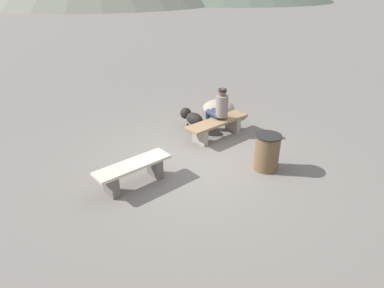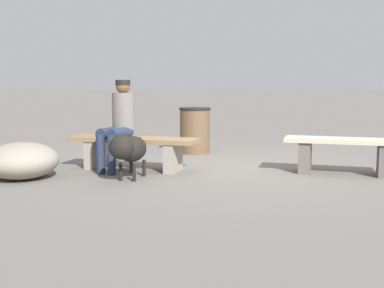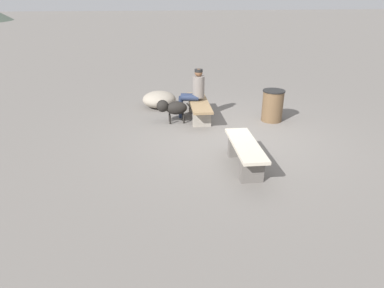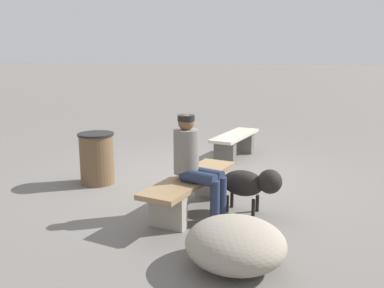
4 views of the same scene
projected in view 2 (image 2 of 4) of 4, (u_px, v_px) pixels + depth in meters
The scene contains 7 objects.
ground at pixel (230, 169), 6.70m from camera, with size 210.00×210.00×0.06m, color slate.
bench_left at pixel (344, 151), 6.15m from camera, with size 1.55×0.65×0.47m.
bench_right at pixel (133, 147), 6.48m from camera, with size 1.84×0.71×0.44m.
seated_person at pixel (119, 120), 6.37m from camera, with size 0.41×0.66×1.23m.
dog at pixel (129, 149), 5.75m from camera, with size 0.37×0.84×0.58m.
trash_bin at pixel (195, 130), 8.06m from camera, with size 0.54×0.54×0.77m.
boulder at pixel (22, 161), 5.86m from camera, with size 0.90×0.92×0.45m, color gray.
Camera 2 is at (-0.47, 6.61, 1.15)m, focal length 44.55 mm.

